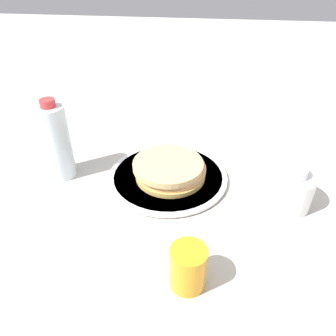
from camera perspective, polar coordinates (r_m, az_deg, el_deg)
The scene contains 6 objects.
ground_plane at distance 0.85m, azimuth -0.95°, elevation -1.12°, with size 4.00×4.00×0.00m, color #BCB7AD.
plate at distance 0.83m, azimuth 0.00°, elevation -1.47°, with size 0.30×0.30×0.01m.
pancake_stack at distance 0.81m, azimuth 0.30°, elevation -0.21°, with size 0.18×0.18×0.04m.
juice_glass at distance 0.58m, azimuth 3.52°, elevation -16.88°, with size 0.06×0.06×0.08m.
cream_jug at distance 0.78m, azimuth 20.36°, elevation -3.40°, with size 0.10×0.10×0.11m.
water_bottle_near at distance 0.84m, azimuth -18.88°, elevation 4.32°, with size 0.07×0.07×0.21m.
Camera 1 is at (0.10, -0.67, 0.50)m, focal length 35.00 mm.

